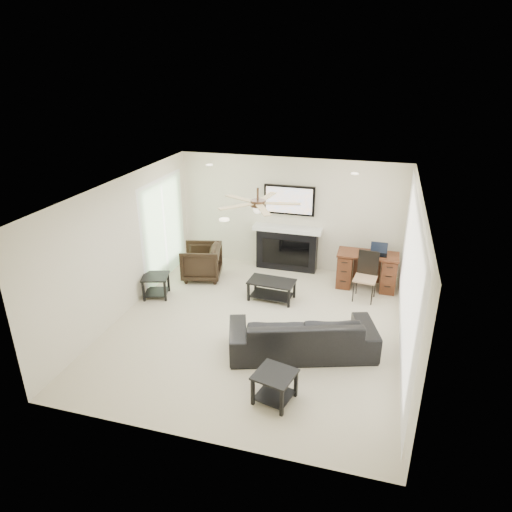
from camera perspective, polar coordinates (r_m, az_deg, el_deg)
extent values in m
plane|color=beige|center=(8.21, 0.00, -8.81)|extent=(5.50, 5.50, 0.00)
cube|color=white|center=(7.21, 0.01, 8.31)|extent=(5.00, 5.50, 0.04)
cube|color=beige|center=(10.13, 4.24, 5.26)|extent=(5.00, 0.04, 2.50)
cube|color=beige|center=(5.37, -8.17, -12.30)|extent=(5.00, 0.04, 2.50)
cube|color=beige|center=(8.59, -16.26, 1.05)|extent=(0.04, 5.50, 2.50)
cube|color=beige|center=(7.41, 18.97, -2.88)|extent=(0.04, 5.50, 2.50)
cube|color=white|center=(7.51, 18.55, -2.66)|extent=(0.04, 5.10, 2.40)
cube|color=#93BC89|center=(9.90, -11.38, 3.21)|extent=(0.04, 1.80, 2.10)
cylinder|color=#382619|center=(7.37, 0.22, 6.62)|extent=(1.40, 1.40, 0.30)
imported|color=black|center=(7.43, 5.80, -9.62)|extent=(2.49, 1.58, 0.68)
imported|color=black|center=(9.90, -6.85, -0.72)|extent=(0.98, 0.96, 0.75)
cube|color=black|center=(9.01, 1.96, -4.27)|extent=(0.93, 0.55, 0.40)
cube|color=black|center=(6.52, 2.34, -16.04)|extent=(0.63, 0.63, 0.45)
cube|color=black|center=(9.33, -12.37, -3.68)|extent=(0.62, 0.62, 0.45)
cube|color=black|center=(10.07, 3.93, 3.38)|extent=(1.52, 0.34, 1.91)
cube|color=#3C1B0F|center=(9.67, 13.65, -1.79)|extent=(1.22, 0.56, 0.76)
cube|color=black|center=(9.13, 13.52, -2.59)|extent=(0.47, 0.49, 0.97)
cube|color=black|center=(9.46, 15.12, 0.76)|extent=(0.33, 0.24, 0.23)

